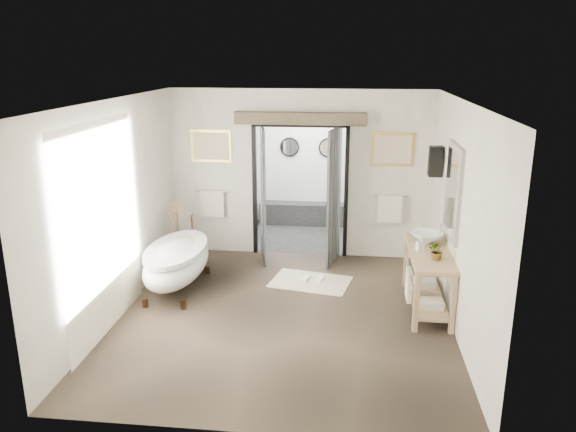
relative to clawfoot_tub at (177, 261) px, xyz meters
The scene contains 13 objects.
ground_plane 1.90m from the clawfoot_tub, 22.91° to the right, with size 5.00×5.00×0.00m, color brown.
room_shell 2.33m from the clawfoot_tub, 26.55° to the right, with size 4.52×5.02×2.91m.
shower_room 3.72m from the clawfoot_tub, 62.60° to the left, with size 2.22×2.01×2.51m.
back_wall_dressing 2.58m from the clawfoot_tub, 43.27° to the left, with size 3.82×0.79×2.52m.
clawfoot_tub is the anchor object (origin of this frame).
vanity 3.66m from the clawfoot_tub, ahead, with size 0.57×1.60×0.85m.
pedestal_mirror 0.96m from the clawfoot_tub, 107.38° to the left, with size 0.34×0.22×1.16m.
rug 2.09m from the clawfoot_tub, 13.72° to the left, with size 1.20×0.80×0.01m, color beige.
slippers 2.13m from the clawfoot_tub, 14.61° to the left, with size 0.38×0.26×0.05m.
basin 3.70m from the clawfoot_tub, ahead, with size 0.47×0.47×0.16m, color white.
plant 3.81m from the clawfoot_tub, ahead, with size 0.24×0.21×0.27m, color gray.
soap_bottle_a 3.58m from the clawfoot_tub, ahead, with size 0.09×0.09×0.20m, color gray.
soap_bottle_b 3.67m from the clawfoot_tub, ahead, with size 0.14×0.14×0.18m, color gray.
Camera 1 is at (0.84, -6.96, 3.46)m, focal length 35.00 mm.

